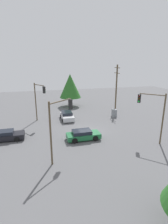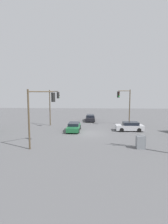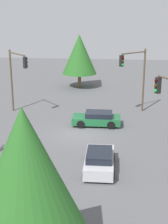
{
  "view_description": "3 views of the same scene",
  "coord_description": "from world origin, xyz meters",
  "px_view_note": "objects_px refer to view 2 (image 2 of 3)",
  "views": [
    {
      "loc": [
        -22.35,
        6.7,
        9.7
      ],
      "look_at": [
        1.05,
        0.33,
        2.71
      ],
      "focal_mm": 28.0,
      "sensor_mm": 36.0,
      "label": 1
    },
    {
      "loc": [
        0.64,
        -24.85,
        5.9
      ],
      "look_at": [
        -0.65,
        0.72,
        3.02
      ],
      "focal_mm": 28.0,
      "sensor_mm": 36.0,
      "label": 2
    },
    {
      "loc": [
        26.97,
        2.76,
        10.69
      ],
      "look_at": [
        0.77,
        0.45,
        2.21
      ],
      "focal_mm": 55.0,
      "sensor_mm": 36.0,
      "label": 3
    }
  ],
  "objects_px": {
    "traffic_signal_main": "(53,102)",
    "electrical_cabinet": "(141,142)",
    "traffic_signal_aux": "(39,108)",
    "sedan_dark": "(90,118)",
    "sedan_silver": "(130,127)",
    "traffic_signal_cross": "(125,101)",
    "sedan_green": "(74,127)"
  },
  "relations": [
    {
      "from": "traffic_signal_aux",
      "to": "sedan_dark",
      "type": "bearing_deg",
      "value": 29.48
    },
    {
      "from": "sedan_silver",
      "to": "sedan_dark",
      "type": "bearing_deg",
      "value": 34.05
    },
    {
      "from": "electrical_cabinet",
      "to": "sedan_silver",
      "type": "bearing_deg",
      "value": 85.83
    },
    {
      "from": "sedan_dark",
      "to": "sedan_green",
      "type": "distance_m",
      "value": 10.06
    },
    {
      "from": "traffic_signal_cross",
      "to": "traffic_signal_aux",
      "type": "height_order",
      "value": "traffic_signal_cross"
    },
    {
      "from": "sedan_dark",
      "to": "electrical_cabinet",
      "type": "xyz_separation_m",
      "value": [
        5.57,
        -17.79,
        0.06
      ]
    },
    {
      "from": "traffic_signal_main",
      "to": "electrical_cabinet",
      "type": "distance_m",
      "value": 16.91
    },
    {
      "from": "sedan_silver",
      "to": "traffic_signal_aux",
      "type": "height_order",
      "value": "traffic_signal_aux"
    },
    {
      "from": "sedan_dark",
      "to": "traffic_signal_cross",
      "type": "xyz_separation_m",
      "value": [
        6.27,
        -4.68,
        3.69
      ]
    },
    {
      "from": "traffic_signal_main",
      "to": "electrical_cabinet",
      "type": "xyz_separation_m",
      "value": [
        11.89,
        -11.48,
        -3.6
      ]
    },
    {
      "from": "sedan_green",
      "to": "traffic_signal_main",
      "type": "bearing_deg",
      "value": -41.48
    },
    {
      "from": "sedan_silver",
      "to": "traffic_signal_aux",
      "type": "relative_size",
      "value": 0.66
    },
    {
      "from": "sedan_silver",
      "to": "electrical_cabinet",
      "type": "height_order",
      "value": "same"
    },
    {
      "from": "sedan_dark",
      "to": "sedan_silver",
      "type": "distance_m",
      "value": 11.06
    },
    {
      "from": "sedan_silver",
      "to": "traffic_signal_main",
      "type": "xyz_separation_m",
      "value": [
        -12.51,
        2.86,
        3.62
      ]
    },
    {
      "from": "traffic_signal_main",
      "to": "traffic_signal_aux",
      "type": "distance_m",
      "value": 11.49
    },
    {
      "from": "electrical_cabinet",
      "to": "sedan_green",
      "type": "bearing_deg",
      "value": 134.81
    },
    {
      "from": "sedan_dark",
      "to": "traffic_signal_main",
      "type": "distance_m",
      "value": 9.65
    },
    {
      "from": "sedan_silver",
      "to": "sedan_green",
      "type": "height_order",
      "value": "sedan_silver"
    },
    {
      "from": "sedan_green",
      "to": "electrical_cabinet",
      "type": "bearing_deg",
      "value": 134.81
    },
    {
      "from": "sedan_silver",
      "to": "traffic_signal_cross",
      "type": "relative_size",
      "value": 0.65
    },
    {
      "from": "sedan_silver",
      "to": "traffic_signal_main",
      "type": "relative_size",
      "value": 0.66
    },
    {
      "from": "traffic_signal_cross",
      "to": "traffic_signal_aux",
      "type": "distance_m",
      "value": 17.39
    },
    {
      "from": "traffic_signal_aux",
      "to": "sedan_green",
      "type": "bearing_deg",
      "value": 26.39
    },
    {
      "from": "sedan_dark",
      "to": "sedan_green",
      "type": "height_order",
      "value": "sedan_dark"
    },
    {
      "from": "sedan_green",
      "to": "electrical_cabinet",
      "type": "relative_size",
      "value": 3.12
    },
    {
      "from": "traffic_signal_main",
      "to": "electrical_cabinet",
      "type": "height_order",
      "value": "traffic_signal_main"
    },
    {
      "from": "sedan_dark",
      "to": "traffic_signal_main",
      "type": "xyz_separation_m",
      "value": [
        -6.32,
        -6.3,
        3.66
      ]
    },
    {
      "from": "traffic_signal_cross",
      "to": "traffic_signal_aux",
      "type": "xyz_separation_m",
      "value": [
        -11.48,
        -13.06,
        -0.1
      ]
    },
    {
      "from": "sedan_green",
      "to": "electrical_cabinet",
      "type": "height_order",
      "value": "electrical_cabinet"
    },
    {
      "from": "sedan_dark",
      "to": "traffic_signal_main",
      "type": "bearing_deg",
      "value": 44.92
    },
    {
      "from": "traffic_signal_main",
      "to": "traffic_signal_cross",
      "type": "distance_m",
      "value": 12.7
    }
  ]
}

